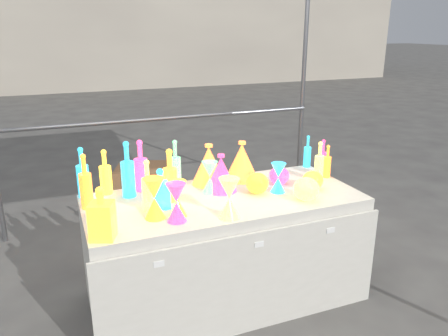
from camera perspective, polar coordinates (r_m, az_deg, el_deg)
name	(u,v)px	position (r m, az deg, el deg)	size (l,w,h in m)	color
ground	(224,295)	(3.23, 0.00, -16.23)	(80.00, 80.00, 0.00)	slate
display_table	(225,248)	(3.03, 0.07, -10.46)	(1.84, 0.83, 0.75)	silver
cardboard_box_closed	(147,186)	(4.66, -10.02, -2.37)	(0.61, 0.44, 0.44)	#966844
cardboard_box_flat	(238,187)	(5.13, 1.84, -2.53)	(0.61, 0.43, 0.05)	#966844
bottle_0	(105,172)	(2.99, -15.25, -0.49)	(0.08, 0.08, 0.31)	red
bottle_1	(83,172)	(2.98, -17.99, -0.52)	(0.08, 0.08, 0.34)	#187815
bottle_2	(85,181)	(2.78, -17.65, -1.68)	(0.08, 0.08, 0.35)	yellow
bottle_3	(141,165)	(2.99, -10.82, 0.34)	(0.09, 0.09, 0.36)	#1C48A7
bottle_4	(148,185)	(2.67, -9.93, -2.20)	(0.07, 0.07, 0.32)	#158086
bottle_5	(175,164)	(3.01, -6.36, 0.51)	(0.07, 0.07, 0.34)	#BC258D
bottle_6	(170,175)	(2.78, -7.07, -0.94)	(0.09, 0.09, 0.35)	red
bottle_7	(128,169)	(2.89, -12.48, -0.16)	(0.09, 0.09, 0.38)	#187815
decanter_0	(102,213)	(2.37, -15.69, -5.68)	(0.12, 0.12, 0.29)	red
decanter_1	(102,215)	(2.38, -15.70, -5.87)	(0.11, 0.11, 0.27)	yellow
decanter_2	(161,188)	(2.70, -8.28, -2.63)	(0.10, 0.10, 0.26)	#187815
hourglass_0	(154,198)	(2.56, -9.09, -3.94)	(0.12, 0.12, 0.25)	yellow
hourglass_1	(176,202)	(2.50, -6.25, -4.50)	(0.12, 0.12, 0.23)	#1C48A7
hourglass_2	(229,198)	(2.53, 0.69, -3.98)	(0.12, 0.12, 0.25)	#158086
hourglass_3	(210,177)	(2.92, -1.87, -1.22)	(0.11, 0.11, 0.22)	#BC258D
hourglass_4	(177,199)	(2.57, -6.10, -4.01)	(0.11, 0.11, 0.22)	red
hourglass_5	(278,178)	(2.96, 7.08, -1.26)	(0.10, 0.10, 0.20)	#187815
globe_0	(313,181)	(3.05, 11.50, -1.73)	(0.14, 0.14, 0.12)	red
globe_1	(306,190)	(2.85, 10.69, -2.90)	(0.17, 0.17, 0.14)	#158086
globe_2	(257,184)	(2.93, 4.37, -2.14)	(0.16, 0.16, 0.13)	yellow
globe_3	(279,177)	(3.11, 7.22, -1.14)	(0.15, 0.15, 0.12)	#1C48A7
lampshade_0	(209,164)	(3.08, -1.98, 0.51)	(0.25, 0.25, 0.29)	yellow
lampshade_1	(242,160)	(3.17, 2.34, 0.99)	(0.24, 0.24, 0.29)	yellow
lampshade_2	(221,173)	(2.95, -0.39, -0.60)	(0.22, 0.22, 0.26)	#1C48A7
bottle_8	(307,151)	(3.52, 10.85, 2.16)	(0.06, 0.06, 0.26)	#187815
bottle_9	(327,161)	(3.31, 13.34, 0.87)	(0.06, 0.06, 0.25)	yellow
bottle_10	(323,157)	(3.35, 12.76, 1.39)	(0.06, 0.06, 0.27)	#1C48A7
bottle_11	(319,161)	(3.21, 12.34, 0.86)	(0.07, 0.07, 0.29)	#158086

